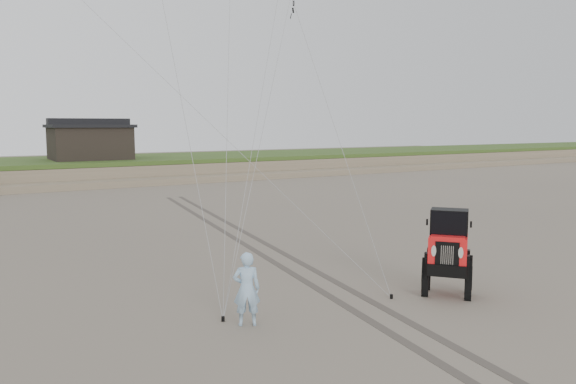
% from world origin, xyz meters
% --- Properties ---
extents(ground, '(160.00, 160.00, 0.00)m').
position_xyz_m(ground, '(0.00, 0.00, 0.00)').
color(ground, '#6B6054').
rests_on(ground, ground).
extents(dune_ridge, '(160.00, 14.25, 1.73)m').
position_xyz_m(dune_ridge, '(0.00, 37.50, 0.82)').
color(dune_ridge, '#7A6B54').
rests_on(dune_ridge, ground).
extents(cabin, '(6.40, 5.40, 3.35)m').
position_xyz_m(cabin, '(2.00, 37.00, 3.24)').
color(cabin, black).
rests_on(cabin, dune_ridge).
extents(jeep, '(5.19, 4.87, 1.86)m').
position_xyz_m(jeep, '(3.35, -0.68, 0.93)').
color(jeep, '#FF1A1C').
rests_on(jeep, ground).
extents(man, '(0.74, 0.63, 1.71)m').
position_xyz_m(man, '(-2.29, 0.08, 0.86)').
color(man, '#98BDEB').
rests_on(man, ground).
extents(stake_main, '(0.08, 0.08, 0.12)m').
position_xyz_m(stake_main, '(-2.65, 0.58, 0.06)').
color(stake_main, black).
rests_on(stake_main, ground).
extents(stake_aux, '(0.08, 0.08, 0.12)m').
position_xyz_m(stake_aux, '(1.88, -0.13, 0.06)').
color(stake_aux, black).
rests_on(stake_aux, ground).
extents(tire_tracks, '(5.22, 29.74, 0.01)m').
position_xyz_m(tire_tracks, '(2.00, 8.00, 0.00)').
color(tire_tracks, '#4C443D').
rests_on(tire_tracks, ground).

